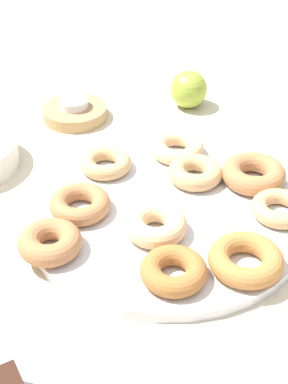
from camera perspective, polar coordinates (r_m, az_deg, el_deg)
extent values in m
plane|color=beige|center=(0.79, 2.16, -2.43)|extent=(2.40, 2.40, 0.00)
cylinder|color=silver|center=(0.79, 2.17, -2.03)|extent=(0.39, 0.39, 0.01)
torus|color=#AD6B33|center=(0.67, 3.01, -7.95)|extent=(0.11, 0.11, 0.03)
torus|color=#EABC84|center=(0.73, 1.17, -3.32)|extent=(0.11, 0.11, 0.03)
torus|color=tan|center=(0.86, -3.90, 2.94)|extent=(0.08, 0.08, 0.02)
torus|color=tan|center=(0.83, 5.19, 1.98)|extent=(0.09, 0.09, 0.03)
torus|color=#B27547|center=(0.84, 11.01, 1.82)|extent=(0.13, 0.13, 0.03)
torus|color=#B27547|center=(0.78, -6.50, -1.21)|extent=(0.09, 0.09, 0.03)
torus|color=#BC7A3D|center=(0.70, 10.23, -6.73)|extent=(0.10, 0.10, 0.03)
torus|color=#EABC84|center=(0.89, 3.37, 4.49)|extent=(0.12, 0.12, 0.03)
torus|color=tan|center=(0.79, 13.55, -1.62)|extent=(0.10, 0.10, 0.02)
torus|color=#B27547|center=(0.72, -9.47, -5.01)|extent=(0.11, 0.11, 0.03)
cylinder|color=tan|center=(1.03, -7.01, 7.97)|extent=(0.11, 0.11, 0.02)
cylinder|color=silver|center=(1.02, -7.09, 8.88)|extent=(0.05, 0.05, 0.01)
sphere|color=#93AD38|center=(1.05, 4.54, 10.30)|extent=(0.07, 0.07, 0.07)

